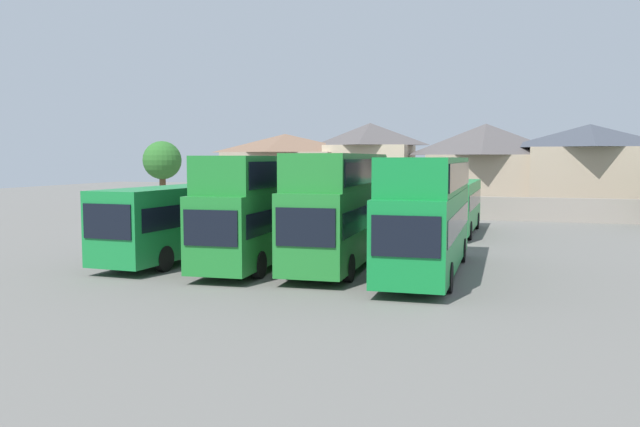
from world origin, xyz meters
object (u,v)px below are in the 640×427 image
house_terrace_right (485,167)px  bus_1 (183,217)px  bus_2 (262,203)px  bus_5 (293,200)px  house_terrace_centre (370,165)px  house_terrace_far_right (589,169)px  bus_6 (352,188)px  bus_8 (456,204)px  bus_4 (428,208)px  bus_3 (339,204)px  house_terrace_left (285,170)px  tree_left_of_lot (162,161)px  bus_7 (398,201)px

house_terrace_right → bus_1: bearing=-109.6°
bus_2 → bus_5: bus_2 is taller
house_terrace_centre → house_terrace_far_right: 19.53m
house_terrace_centre → bus_1: bearing=-91.7°
house_terrace_right → house_terrace_far_right: 8.65m
bus_2 → house_terrace_far_right: (16.36, 32.68, 1.15)m
bus_5 → house_terrace_centre: house_terrace_centre is taller
bus_2 → house_terrace_centre: house_terrace_centre is taller
bus_6 → house_terrace_far_right: house_terrace_far_right is taller
bus_8 → bus_1: bearing=-38.0°
bus_2 → bus_4: (7.51, -0.31, -0.03)m
bus_5 → house_terrace_centre: (0.69, 19.91, 2.18)m
bus_3 → bus_5: 16.29m
bus_2 → bus_5: bearing=-168.5°
bus_8 → bus_5: bearing=-88.9°
bus_5 → house_terrace_left: size_ratio=0.92×
house_terrace_centre → tree_left_of_lot: house_terrace_centre is taller
house_terrace_left → house_terrace_centre: size_ratio=1.41×
bus_1 → house_terrace_right: (11.89, 33.37, 2.04)m
bus_1 → bus_2: 4.21m
bus_3 → bus_4: bearing=82.5°
bus_3 → bus_1: bearing=-94.1°
bus_4 → house_terrace_left: (-19.01, 33.92, 0.94)m
bus_1 → house_terrace_far_right: 38.40m
house_terrace_left → house_terrace_far_right: 27.88m
bus_3 → bus_5: bearing=-155.4°
bus_8 → tree_left_of_lot: 26.40m
house_terrace_left → house_terrace_far_right: (27.86, -0.92, 0.25)m
bus_1 → bus_6: 15.09m
bus_6 → house_terrace_centre: house_terrace_centre is taller
bus_4 → bus_5: bus_4 is taller
bus_4 → bus_8: size_ratio=1.14×
bus_3 → house_terrace_left: size_ratio=0.89×
house_terrace_right → bus_6: bearing=-111.4°
bus_5 → bus_8: 10.89m
bus_6 → bus_7: size_ratio=0.91×
bus_4 → house_terrace_far_right: (8.85, 32.99, 1.18)m
bus_8 → house_terrace_centre: 22.25m
tree_left_of_lot → bus_4: bearing=-40.7°
bus_3 → house_terrace_centre: bearing=-171.4°
bus_8 → house_terrace_far_right: bearing=152.4°
bus_3 → bus_8: bus_3 is taller
bus_7 → house_terrace_centre: bearing=-157.6°
bus_8 → house_terrace_right: (0.66, 18.85, 2.13)m
bus_4 → bus_5: bearing=-144.2°
bus_7 → house_terrace_right: bearing=171.1°
bus_1 → house_terrace_left: (-7.37, 33.34, 1.67)m
bus_5 → bus_2: bearing=18.6°
bus_5 → house_terrace_centre: size_ratio=1.29×
bus_2 → bus_7: size_ratio=1.00×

